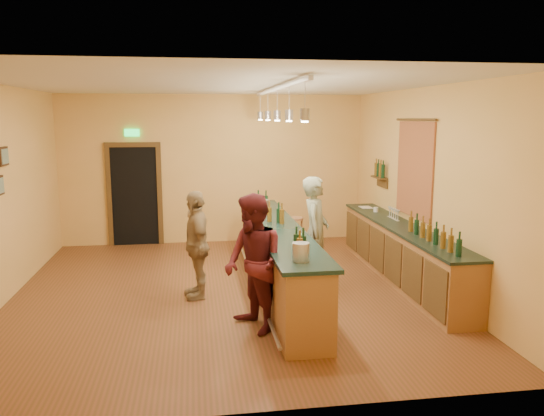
{
  "coord_description": "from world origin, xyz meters",
  "views": [
    {
      "loc": [
        -0.46,
        -8.02,
        2.72
      ],
      "look_at": [
        0.78,
        0.2,
        1.29
      ],
      "focal_mm": 35.0,
      "sensor_mm": 36.0,
      "label": 1
    }
  ],
  "objects": [
    {
      "name": "bar_stool",
      "position": [
        1.53,
        2.2,
        0.6
      ],
      "size": [
        0.36,
        0.36,
        0.74
      ],
      "rotation": [
        0.0,
        0.0,
        0.27
      ],
      "color": "#AF734F",
      "rests_on": "floor"
    },
    {
      "name": "ceiling",
      "position": [
        0.0,
        0.0,
        3.2
      ],
      "size": [
        6.5,
        7.0,
        0.02
      ],
      "primitive_type": "cube",
      "color": "silver",
      "rests_on": "wall_back"
    },
    {
      "name": "customer_b",
      "position": [
        -0.43,
        -0.15,
        0.82
      ],
      "size": [
        0.53,
        1.01,
        1.64
      ],
      "primitive_type": "imported",
      "rotation": [
        0.0,
        0.0,
        -1.43
      ],
      "color": "#997A51",
      "rests_on": "floor"
    },
    {
      "name": "tasting_bar",
      "position": [
        0.82,
        -0.0,
        0.61
      ],
      "size": [
        0.73,
        5.1,
        1.38
      ],
      "color": "brown",
      "rests_on": "floor"
    },
    {
      "name": "floor",
      "position": [
        0.0,
        0.0,
        0.0
      ],
      "size": [
        7.0,
        7.0,
        0.0
      ],
      "primitive_type": "plane",
      "color": "brown",
      "rests_on": "ground"
    },
    {
      "name": "pendant_track",
      "position": [
        0.82,
        -0.0,
        2.98
      ],
      "size": [
        0.11,
        4.6,
        0.5
      ],
      "color": "silver",
      "rests_on": "ceiling"
    },
    {
      "name": "back_counter",
      "position": [
        2.97,
        0.18,
        0.49
      ],
      "size": [
        0.6,
        4.55,
        1.27
      ],
      "color": "brown",
      "rests_on": "floor"
    },
    {
      "name": "bottle_shelf",
      "position": [
        3.17,
        1.9,
        1.67
      ],
      "size": [
        0.17,
        0.55,
        0.54
      ],
      "color": "#432914",
      "rests_on": "wall_right"
    },
    {
      "name": "tapestry",
      "position": [
        3.23,
        0.4,
        1.85
      ],
      "size": [
        0.03,
        1.4,
        1.6
      ],
      "primitive_type": "cube",
      "color": "maroon",
      "rests_on": "wall_right"
    },
    {
      "name": "customer_a",
      "position": [
        0.27,
        -1.57,
        0.89
      ],
      "size": [
        0.95,
        1.06,
        1.78
      ],
      "primitive_type": "imported",
      "rotation": [
        0.0,
        0.0,
        -1.18
      ],
      "color": "#59191E",
      "rests_on": "floor"
    },
    {
      "name": "doorway",
      "position": [
        -1.7,
        3.47,
        1.13
      ],
      "size": [
        1.15,
        0.09,
        2.48
      ],
      "color": "black",
      "rests_on": "wall_back"
    },
    {
      "name": "wall_right",
      "position": [
        3.25,
        0.0,
        1.6
      ],
      "size": [
        0.02,
        7.0,
        3.2
      ],
      "primitive_type": "cube",
      "color": "gold",
      "rests_on": "floor"
    },
    {
      "name": "wall_back",
      "position": [
        0.0,
        3.5,
        1.6
      ],
      "size": [
        6.5,
        0.02,
        3.2
      ],
      "primitive_type": "cube",
      "color": "gold",
      "rests_on": "floor"
    },
    {
      "name": "bartender",
      "position": [
        1.46,
        0.07,
        0.9
      ],
      "size": [
        0.63,
        0.76,
        1.8
      ],
      "primitive_type": "imported",
      "rotation": [
        0.0,
        0.0,
        1.22
      ],
      "color": "gray",
      "rests_on": "floor"
    },
    {
      "name": "wall_front",
      "position": [
        0.0,
        -3.5,
        1.6
      ],
      "size": [
        6.5,
        0.02,
        3.2
      ],
      "primitive_type": "cube",
      "color": "gold",
      "rests_on": "floor"
    }
  ]
}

